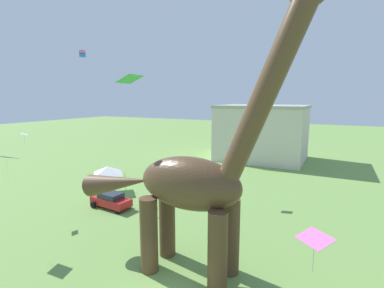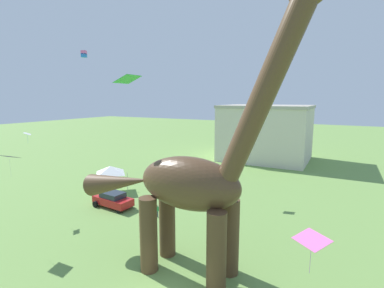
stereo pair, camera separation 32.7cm
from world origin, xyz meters
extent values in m
cylinder|color=#513823|center=(2.20, 4.62, 2.40)|extent=(1.11, 1.11, 4.81)
cylinder|color=#513823|center=(2.20, 2.49, 2.40)|extent=(1.11, 1.11, 4.81)
cylinder|color=#513823|center=(-2.40, 4.62, 2.40)|extent=(1.11, 1.11, 4.81)
cylinder|color=#513823|center=(-2.40, 2.49, 2.40)|extent=(1.11, 1.11, 4.81)
ellipsoid|color=#513823|center=(-0.10, 3.55, 5.78)|extent=(6.58, 2.83, 3.24)
cylinder|color=#513823|center=(4.17, 3.55, 10.97)|extent=(4.73, 1.21, 9.37)
cone|color=#513823|center=(-5.62, 3.55, 5.04)|extent=(5.78, 1.62, 2.74)
cube|color=red|center=(-12.03, 9.39, 0.67)|extent=(4.34, 2.13, 0.72)
cube|color=#232B35|center=(-12.03, 9.39, 1.29)|extent=(2.39, 1.75, 0.52)
cylinder|color=black|center=(-10.48, 10.28, 0.31)|extent=(0.64, 0.27, 0.62)
cylinder|color=black|center=(-10.48, 8.50, 0.31)|extent=(0.64, 0.27, 0.62)
cylinder|color=black|center=(-13.58, 10.28, 0.31)|extent=(0.64, 0.27, 0.62)
cylinder|color=black|center=(-13.58, 8.50, 0.31)|extent=(0.64, 0.27, 0.62)
cylinder|color=#2D3347|center=(-6.81, 9.50, 0.29)|extent=(0.10, 0.10, 0.58)
cylinder|color=#2D3347|center=(-6.67, 9.50, 0.29)|extent=(0.10, 0.10, 0.58)
cube|color=green|center=(-6.74, 9.50, 0.79)|extent=(0.32, 0.19, 0.41)
sphere|color=tan|center=(-6.74, 9.50, 1.09)|extent=(0.18, 0.18, 0.18)
cylinder|color=green|center=(-6.92, 9.50, 0.81)|extent=(0.08, 0.08, 0.39)
cylinder|color=green|center=(-6.56, 9.50, 0.81)|extent=(0.08, 0.08, 0.39)
cylinder|color=#B2B2B7|center=(-14.58, 14.51, 1.05)|extent=(0.06, 0.06, 2.10)
cylinder|color=#B2B2B7|center=(-14.58, 11.81, 1.05)|extent=(0.06, 0.06, 2.10)
cylinder|color=#B2B2B7|center=(-17.28, 14.51, 1.05)|extent=(0.06, 0.06, 2.10)
cylinder|color=#B2B2B7|center=(-17.28, 11.81, 1.05)|extent=(0.06, 0.06, 2.10)
pyramid|color=white|center=(-15.93, 13.16, 2.55)|extent=(3.15, 3.15, 0.90)
cube|color=black|center=(-14.16, 1.04, 6.51)|extent=(1.43, 1.07, 0.29)
cylinder|color=white|center=(-14.16, 1.04, 5.60)|extent=(0.01, 0.01, 1.40)
cube|color=#287AE5|center=(-2.07, 17.31, 5.72)|extent=(1.18, 0.98, 0.21)
cube|color=pink|center=(7.13, -0.08, 5.63)|extent=(1.48, 1.44, 0.27)
cylinder|color=purple|center=(7.13, -0.08, 4.85)|extent=(0.01, 0.01, 1.20)
cube|color=pink|center=(-9.32, 4.38, 14.15)|extent=(0.46, 0.46, 0.27)
cube|color=#287AE5|center=(-9.32, 4.38, 13.93)|extent=(0.46, 0.46, 0.27)
cube|color=white|center=(-18.60, 5.31, 7.51)|extent=(1.02, 0.99, 0.24)
cylinder|color=#287AE5|center=(-18.60, 5.31, 6.97)|extent=(0.01, 0.01, 0.83)
cube|color=green|center=(-0.39, -1.31, 11.63)|extent=(0.82, 1.12, 0.33)
cube|color=beige|center=(-4.33, 39.56, 4.58)|extent=(14.51, 12.02, 9.15)
cube|color=#ABA396|center=(-4.33, 39.56, 9.40)|extent=(14.80, 12.26, 0.50)
camera|label=1|loc=(7.60, -11.08, 10.83)|focal=26.66mm
camera|label=2|loc=(7.89, -10.93, 10.83)|focal=26.66mm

